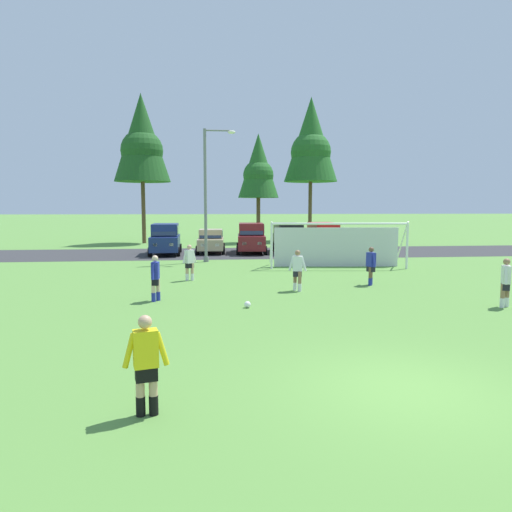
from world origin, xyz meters
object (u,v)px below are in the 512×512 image
Objects in this scene: player_defender_far at (297,270)px; parked_car_slot_center_right at (323,236)px; player_striker_near at (371,266)px; player_winger_left at (156,278)px; player_midfield_center at (190,263)px; soccer_goal at (337,244)px; parked_car_slot_left at (211,241)px; parked_car_slot_center at (288,237)px; player_winger_right at (506,283)px; referee at (146,366)px; parked_car_slot_far_left at (165,239)px; parked_car_slot_center_left at (251,238)px; soccer_ball at (248,305)px; street_lamp at (208,194)px.

parked_car_slot_center_right reaches higher than player_defender_far.
player_striker_near is at bearing 16.96° from player_defender_far.
player_midfield_center is at bearing 77.24° from player_winger_left.
soccer_goal reaches higher than player_striker_near.
parked_car_slot_center is (5.65, -0.39, 0.24)m from parked_car_slot_left.
player_defender_far is 5.58m from player_winger_left.
parked_car_slot_left is (-9.59, 19.47, 0.05)m from player_winger_right.
referee is 0.35× the size of parked_car_slot_far_left.
parked_car_slot_far_left is 6.14m from parked_car_slot_center_left.
player_striker_near is 16.19m from parked_car_slot_left.
referee is 1.00× the size of player_winger_right.
soccer_ball is 0.05× the size of parked_car_slot_left.
player_winger_right is at bearing -70.83° from parked_car_slot_center_left.
soccer_ball is 13.83m from street_lamp.
parked_car_slot_center is (7.76, 16.84, 0.29)m from player_winger_left.
parked_car_slot_far_left is (-2.13, 11.98, 0.29)m from player_midfield_center.
soccer_goal is 9.36m from parked_car_slot_center_left.
street_lamp is (-5.84, -5.10, 3.02)m from parked_car_slot_center.
parked_car_slot_center_right is (9.58, 13.17, 0.29)m from player_midfield_center.
parked_car_slot_center reaches higher than player_midfield_center.
parked_car_slot_center_left is at bearing 104.57° from player_striker_near.
player_midfield_center is 12.74m from parked_car_slot_left.
parked_car_slot_left is at bearing 85.15° from player_midfield_center.
soccer_goal reaches higher than parked_car_slot_center_right.
street_lamp is (3.02, -4.76, 3.02)m from parked_car_slot_far_left.
referee reaches higher than soccer_ball.
soccer_goal is at bearing 43.25° from player_winger_left.
soccer_ball is 20.56m from parked_car_slot_center_right.
parked_car_slot_center_right is at bearing 3.20° from parked_car_slot_left.
player_winger_right is at bearing -86.88° from parked_car_slot_center_right.
soccer_goal is 1.60× the size of parked_car_slot_center_left.
player_defender_far and player_winger_left have the same top height.
player_midfield_center is 16.29m from parked_car_slot_center_right.
parked_car_slot_far_left is 1.00× the size of parked_car_slot_center_right.
parked_car_slot_left is 5.67m from parked_car_slot_center.
parked_car_slot_center_left and parked_car_slot_center_right have the same top height.
parked_car_slot_left reaches higher than player_defender_far.
parked_car_slot_center_left is (-3.97, 8.47, -0.18)m from soccer_goal.
soccer_ball is 0.13× the size of player_defender_far.
parked_car_slot_far_left is 0.98× the size of parked_car_slot_center_left.
parked_car_slot_far_left reaches higher than soccer_ball.
player_winger_right is 21.70m from parked_car_slot_left.
soccer_ball is at bearing -127.98° from player_defender_far.
player_midfield_center is at bearing -79.93° from parked_car_slot_far_left.
player_winger_left is 17.67m from parked_car_slot_center_left.
parked_car_slot_center_left is 1.01× the size of parked_car_slot_center_right.
referee is at bearing -104.87° from parked_car_slot_center.
street_lamp is (1.92, 11.74, 3.31)m from player_winger_left.
parked_car_slot_far_left is at bearing 100.07° from player_midfield_center.
parked_car_slot_center_right is (-1.09, 19.94, 0.29)m from player_winger_right.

